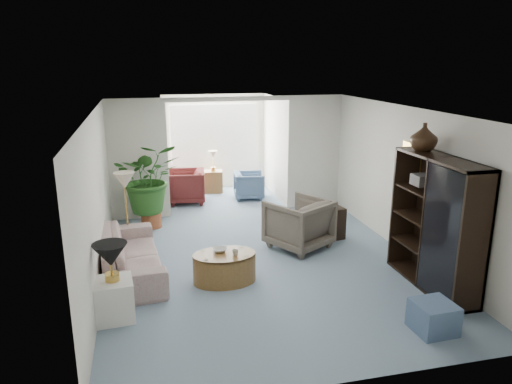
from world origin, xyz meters
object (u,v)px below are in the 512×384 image
object	(u,v)px
coffee_cup	(235,253)
sunroom_table	(214,181)
table_lamp	(110,255)
wingback_chair	(299,224)
floor_lamp	(125,180)
coffee_bowl	(220,250)
cabinet_urn	(424,137)
ottoman	(433,317)
entertainment_cabinet	(436,224)
plant_pot	(151,219)
sofa	(131,254)
coffee_table	(225,268)
side_table_dark	(329,223)
end_table	(114,300)
sunroom_chair_blue	(249,185)
sunroom_chair_maroon	(186,186)
framed_picture	(414,158)

from	to	relation	value
coffee_cup	sunroom_table	bearing A→B (deg)	84.99
table_lamp	wingback_chair	xyz separation A→B (m)	(3.08, 1.80, -0.44)
floor_lamp	coffee_cup	size ratio (longest dim) A/B	3.88
floor_lamp	coffee_bowl	world-z (taller)	floor_lamp
cabinet_urn	ottoman	distance (m)	2.64
coffee_bowl	ottoman	world-z (taller)	coffee_bowl
entertainment_cabinet	plant_pot	world-z (taller)	entertainment_cabinet
sofa	floor_lamp	size ratio (longest dim) A/B	6.15
coffee_table	side_table_dark	world-z (taller)	side_table_dark
coffee_bowl	entertainment_cabinet	world-z (taller)	entertainment_cabinet
coffee_table	sofa	bearing A→B (deg)	155.81
coffee_table	sunroom_table	bearing A→B (deg)	83.22
end_table	cabinet_urn	distance (m)	4.91
wingback_chair	sunroom_chair_blue	distance (m)	3.28
wingback_chair	sunroom_chair_maroon	bearing A→B (deg)	-93.56
framed_picture	coffee_cup	xyz separation A→B (m)	(-3.03, -0.36, -1.21)
coffee_bowl	sunroom_table	world-z (taller)	sunroom_table
table_lamp	side_table_dark	world-z (taller)	table_lamp
side_table_dark	floor_lamp	bearing A→B (deg)	175.04
sofa	coffee_bowl	bearing A→B (deg)	-115.91
entertainment_cabinet	wingback_chair	bearing A→B (deg)	127.03
side_table_dark	plant_pot	distance (m)	3.51
framed_picture	sofa	size ratio (longest dim) A/B	0.23
framed_picture	plant_pot	world-z (taller)	framed_picture
sofa	sunroom_chair_maroon	world-z (taller)	sunroom_chair_maroon
sofa	wingback_chair	size ratio (longest dim) A/B	2.27
sofa	side_table_dark	bearing A→B (deg)	-82.81
table_lamp	entertainment_cabinet	xyz separation A→B (m)	(4.51, -0.10, 0.08)
end_table	side_table_dark	xyz separation A→B (m)	(3.78, 2.10, 0.03)
framed_picture	ottoman	size ratio (longest dim) A/B	1.06
floor_lamp	sunroom_chair_blue	size ratio (longest dim) A/B	0.51
sunroom_chair_blue	coffee_cup	bearing A→B (deg)	171.83
table_lamp	coffee_cup	world-z (taller)	table_lamp
coffee_table	coffee_cup	world-z (taller)	coffee_cup
floor_lamp	coffee_table	size ratio (longest dim) A/B	0.38
coffee_bowl	side_table_dark	world-z (taller)	side_table_dark
ottoman	sunroom_table	size ratio (longest dim) A/B	0.87
sofa	plant_pot	size ratio (longest dim) A/B	5.54
floor_lamp	coffee_cup	distance (m)	2.49
coffee_bowl	sunroom_chair_blue	distance (m)	4.46
floor_lamp	sunroom_chair_maroon	size ratio (longest dim) A/B	0.42
coffee_cup	sunroom_table	distance (m)	5.20
wingback_chair	cabinet_urn	size ratio (longest dim) A/B	2.36
sofa	floor_lamp	xyz separation A→B (m)	(-0.05, 1.06, 0.93)
coffee_bowl	sunroom_chair_maroon	distance (m)	4.23
entertainment_cabinet	cabinet_urn	world-z (taller)	cabinet_urn
end_table	coffee_bowl	world-z (taller)	end_table
sunroom_chair_maroon	sunroom_table	xyz separation A→B (m)	(0.75, 0.75, -0.11)
wingback_chair	coffee_table	bearing A→B (deg)	4.47
framed_picture	coffee_bowl	bearing A→B (deg)	-177.11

